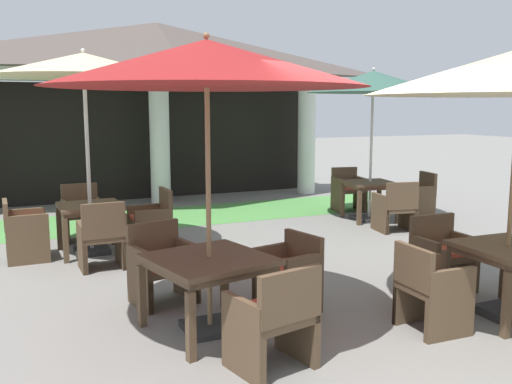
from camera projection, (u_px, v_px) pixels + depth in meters
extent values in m
plane|color=gray|center=(399.00, 345.00, 5.06)|extent=(60.00, 60.00, 0.00)
cylinder|color=white|center=(160.00, 144.00, 12.33)|extent=(0.43, 0.43, 2.65)
cylinder|color=white|center=(307.00, 140.00, 13.83)|extent=(0.43, 0.43, 2.65)
cube|color=white|center=(158.00, 77.00, 12.12)|extent=(8.18, 0.70, 0.24)
pyramid|color=#514742|center=(157.00, 47.00, 12.02)|extent=(8.58, 2.62, 1.02)
cube|color=black|center=(150.00, 142.00, 13.15)|extent=(7.98, 0.16, 2.65)
cube|color=#519347|center=(183.00, 216.00, 11.05)|extent=(10.38, 2.03, 0.01)
cube|color=brown|center=(508.00, 248.00, 5.65)|extent=(0.93, 0.93, 0.05)
cube|color=brown|center=(508.00, 253.00, 5.66)|extent=(0.85, 0.85, 0.07)
cube|color=brown|center=(507.00, 305.00, 5.18)|extent=(0.07, 0.07, 0.63)
cube|color=brown|center=(445.00, 280.00, 5.94)|extent=(0.07, 0.07, 0.63)
cube|color=brown|center=(504.00, 271.00, 6.25)|extent=(0.07, 0.07, 0.63)
cube|color=#2D2D2D|center=(504.00, 312.00, 5.76)|extent=(0.43, 0.43, 0.09)
cylinder|color=olive|center=(511.00, 200.00, 5.58)|extent=(0.05, 0.05, 2.42)
cube|color=brown|center=(433.00, 287.00, 5.35)|extent=(0.54, 0.54, 0.07)
cube|color=#C64C38|center=(434.00, 281.00, 5.34)|extent=(0.50, 0.50, 0.05)
cube|color=brown|center=(414.00, 267.00, 5.23)|extent=(0.08, 0.53, 0.39)
cube|color=brown|center=(417.00, 289.00, 5.59)|extent=(0.53, 0.08, 0.67)
cube|color=brown|center=(451.00, 305.00, 5.14)|extent=(0.53, 0.08, 0.67)
cube|color=brown|center=(435.00, 300.00, 5.69)|extent=(0.06, 0.06, 0.39)
cube|color=brown|center=(469.00, 315.00, 5.26)|extent=(0.06, 0.06, 0.39)
cube|color=brown|center=(397.00, 306.00, 5.51)|extent=(0.06, 0.06, 0.39)
cube|color=brown|center=(429.00, 323.00, 5.08)|extent=(0.06, 0.06, 0.39)
cube|color=brown|center=(444.00, 256.00, 6.54)|extent=(0.63, 0.52, 0.07)
cube|color=#C64C38|center=(444.00, 251.00, 6.53)|extent=(0.58, 0.48, 0.05)
cube|color=brown|center=(432.00, 231.00, 6.72)|extent=(0.61, 0.08, 0.41)
cube|color=brown|center=(463.00, 261.00, 6.66)|extent=(0.08, 0.50, 0.64)
cube|color=brown|center=(424.00, 266.00, 6.45)|extent=(0.08, 0.50, 0.64)
cube|color=brown|center=(475.00, 277.00, 6.48)|extent=(0.06, 0.06, 0.38)
cube|color=brown|center=(437.00, 282.00, 6.27)|extent=(0.06, 0.06, 0.38)
cube|color=brown|center=(449.00, 267.00, 6.88)|extent=(0.06, 0.06, 0.38)
cube|color=brown|center=(411.00, 272.00, 6.67)|extent=(0.06, 0.06, 0.38)
cube|color=brown|center=(90.00, 206.00, 8.16)|extent=(0.89, 0.89, 0.05)
cube|color=brown|center=(90.00, 209.00, 8.17)|extent=(0.82, 0.82, 0.05)
cube|color=brown|center=(66.00, 241.00, 7.69)|extent=(0.07, 0.07, 0.63)
cube|color=brown|center=(125.00, 235.00, 8.03)|extent=(0.07, 0.07, 0.63)
cube|color=brown|center=(59.00, 229.00, 8.41)|extent=(0.07, 0.07, 0.63)
cube|color=brown|center=(114.00, 225.00, 8.75)|extent=(0.07, 0.07, 0.63)
cube|color=#2D2D2D|center=(92.00, 250.00, 8.26)|extent=(0.49, 0.49, 0.08)
cylinder|color=beige|center=(88.00, 162.00, 8.07)|extent=(0.06, 0.06, 2.68)
cone|color=beige|center=(84.00, 65.00, 7.86)|extent=(2.59, 2.59, 0.33)
sphere|color=beige|center=(83.00, 50.00, 7.83)|extent=(0.06, 0.06, 0.06)
cube|color=brown|center=(149.00, 221.00, 8.57)|extent=(0.57, 0.55, 0.07)
cube|color=#C64C38|center=(149.00, 217.00, 8.56)|extent=(0.52, 0.51, 0.05)
cube|color=brown|center=(166.00, 203.00, 8.64)|extent=(0.07, 0.55, 0.45)
cube|color=brown|center=(154.00, 230.00, 8.36)|extent=(0.56, 0.07, 0.62)
cube|color=brown|center=(146.00, 224.00, 8.81)|extent=(0.56, 0.07, 0.62)
cube|color=brown|center=(137.00, 240.00, 8.28)|extent=(0.06, 0.06, 0.37)
cube|color=brown|center=(130.00, 233.00, 8.72)|extent=(0.06, 0.06, 0.37)
cube|color=brown|center=(170.00, 237.00, 8.49)|extent=(0.06, 0.06, 0.37)
cube|color=brown|center=(162.00, 230.00, 8.93)|extent=(0.06, 0.06, 0.37)
cube|color=brown|center=(101.00, 237.00, 7.42)|extent=(0.56, 0.50, 0.07)
cube|color=#C64C38|center=(101.00, 233.00, 7.41)|extent=(0.51, 0.46, 0.05)
cube|color=brown|center=(104.00, 221.00, 7.18)|extent=(0.55, 0.07, 0.46)
cube|color=brown|center=(82.00, 247.00, 7.33)|extent=(0.07, 0.50, 0.63)
cube|color=brown|center=(121.00, 243.00, 7.55)|extent=(0.07, 0.50, 0.63)
cube|color=brown|center=(80.00, 252.00, 7.55)|extent=(0.06, 0.06, 0.39)
cube|color=brown|center=(117.00, 248.00, 7.76)|extent=(0.06, 0.06, 0.39)
cube|color=brown|center=(85.00, 260.00, 7.16)|extent=(0.06, 0.06, 0.39)
cube|color=brown|center=(124.00, 256.00, 7.36)|extent=(0.06, 0.06, 0.39)
cube|color=brown|center=(82.00, 214.00, 8.98)|extent=(0.57, 0.49, 0.07)
cube|color=#C64C38|center=(82.00, 211.00, 8.97)|extent=(0.53, 0.45, 0.05)
cube|color=brown|center=(79.00, 197.00, 9.14)|extent=(0.57, 0.07, 0.44)
cube|color=brown|center=(99.00, 219.00, 9.11)|extent=(0.07, 0.49, 0.66)
cube|color=brown|center=(65.00, 222.00, 8.89)|extent=(0.07, 0.49, 0.66)
cube|color=brown|center=(101.00, 230.00, 8.93)|extent=(0.06, 0.06, 0.39)
cube|color=brown|center=(68.00, 233.00, 8.72)|extent=(0.06, 0.06, 0.39)
cube|color=brown|center=(97.00, 225.00, 9.32)|extent=(0.06, 0.06, 0.39)
cube|color=brown|center=(65.00, 227.00, 9.10)|extent=(0.06, 0.06, 0.39)
cube|color=brown|center=(27.00, 229.00, 7.84)|extent=(0.56, 0.58, 0.07)
cube|color=#C64C38|center=(26.00, 225.00, 7.83)|extent=(0.51, 0.54, 0.05)
cube|color=brown|center=(6.00, 215.00, 7.70)|extent=(0.07, 0.58, 0.39)
cube|color=brown|center=(26.00, 232.00, 8.09)|extent=(0.55, 0.07, 0.68)
cube|color=brown|center=(28.00, 240.00, 7.61)|extent=(0.55, 0.07, 0.68)
cube|color=brown|center=(45.00, 240.00, 8.21)|extent=(0.06, 0.06, 0.40)
cube|color=brown|center=(48.00, 248.00, 7.74)|extent=(0.06, 0.06, 0.40)
cube|color=brown|center=(8.00, 244.00, 8.00)|extent=(0.06, 0.06, 0.40)
cube|color=brown|center=(9.00, 252.00, 7.54)|extent=(0.06, 0.06, 0.40)
cube|color=brown|center=(209.00, 259.00, 5.30)|extent=(1.22, 1.22, 0.05)
cube|color=brown|center=(209.00, 265.00, 5.31)|extent=(1.13, 1.13, 0.07)
cube|color=brown|center=(191.00, 327.00, 4.70)|extent=(0.08, 0.08, 0.61)
cube|color=brown|center=(280.00, 303.00, 5.26)|extent=(0.08, 0.08, 0.61)
cube|color=brown|center=(142.00, 296.00, 5.46)|extent=(0.08, 0.08, 0.61)
cube|color=brown|center=(224.00, 278.00, 6.03)|extent=(0.08, 0.08, 0.61)
cube|color=#2D2D2D|center=(210.00, 327.00, 5.40)|extent=(0.49, 0.49, 0.06)
cylinder|color=olive|center=(208.00, 204.00, 5.22)|extent=(0.05, 0.05, 2.47)
cone|color=maroon|center=(207.00, 63.00, 5.03)|extent=(2.92, 2.92, 0.42)
sphere|color=olive|center=(206.00, 36.00, 4.99)|extent=(0.06, 0.06, 0.06)
cube|color=brown|center=(164.00, 268.00, 6.11)|extent=(0.70, 0.64, 0.07)
cube|color=#C64C38|center=(163.00, 263.00, 6.10)|extent=(0.65, 0.59, 0.05)
cube|color=brown|center=(153.00, 241.00, 6.27)|extent=(0.61, 0.18, 0.44)
cube|color=brown|center=(187.00, 269.00, 6.29)|extent=(0.17, 0.53, 0.66)
cube|color=brown|center=(139.00, 278.00, 5.96)|extent=(0.17, 0.53, 0.66)
cube|color=brown|center=(197.00, 288.00, 6.12)|extent=(0.07, 0.07, 0.36)
cube|color=brown|center=(150.00, 298.00, 5.80)|extent=(0.07, 0.07, 0.36)
cube|color=brown|center=(176.00, 277.00, 6.49)|extent=(0.07, 0.07, 0.36)
cube|color=brown|center=(132.00, 286.00, 6.17)|extent=(0.07, 0.07, 0.36)
cube|color=brown|center=(287.00, 273.00, 5.91)|extent=(0.60, 0.67, 0.07)
cube|color=#C64C38|center=(287.00, 267.00, 5.90)|extent=(0.55, 0.62, 0.05)
cube|color=brown|center=(304.00, 250.00, 6.01)|extent=(0.18, 0.58, 0.36)
cube|color=brown|center=(304.00, 286.00, 5.70)|extent=(0.49, 0.16, 0.65)
cube|color=brown|center=(271.00, 274.00, 6.13)|extent=(0.49, 0.16, 0.65)
cube|color=brown|center=(287.00, 304.00, 5.60)|extent=(0.07, 0.07, 0.36)
cube|color=brown|center=(256.00, 290.00, 6.02)|extent=(0.07, 0.07, 0.36)
cube|color=brown|center=(319.00, 295.00, 5.86)|extent=(0.07, 0.07, 0.36)
cube|color=brown|center=(287.00, 283.00, 6.27)|extent=(0.07, 0.07, 0.36)
cube|color=brown|center=(271.00, 317.00, 4.58)|extent=(0.70, 0.64, 0.07)
cube|color=#C64C38|center=(271.00, 310.00, 4.57)|extent=(0.64, 0.59, 0.05)
cube|color=brown|center=(290.00, 296.00, 4.35)|extent=(0.60, 0.18, 0.42)
cube|color=brown|center=(243.00, 338.00, 4.43)|extent=(0.17, 0.53, 0.64)
cube|color=brown|center=(297.00, 322.00, 4.76)|extent=(0.17, 0.53, 0.64)
cube|color=brown|center=(227.00, 343.00, 4.64)|extent=(0.07, 0.07, 0.39)
cube|color=brown|center=(279.00, 327.00, 4.96)|extent=(0.07, 0.07, 0.39)
cube|color=brown|center=(261.00, 363.00, 4.27)|extent=(0.07, 0.07, 0.39)
cube|color=brown|center=(315.00, 346.00, 4.59)|extent=(0.07, 0.07, 0.39)
cube|color=brown|center=(370.00, 183.00, 10.57)|extent=(0.98, 0.98, 0.05)
cube|color=brown|center=(370.00, 186.00, 10.58)|extent=(0.90, 0.90, 0.06)
cube|color=brown|center=(359.00, 208.00, 10.17)|extent=(0.08, 0.08, 0.63)
cube|color=brown|center=(398.00, 206.00, 10.35)|extent=(0.08, 0.08, 0.63)
cube|color=brown|center=(342.00, 201.00, 10.91)|extent=(0.08, 0.08, 0.63)
cube|color=brown|center=(379.00, 200.00, 11.09)|extent=(0.08, 0.08, 0.63)
cube|color=#2D2D2D|center=(369.00, 218.00, 10.67)|extent=(0.54, 0.54, 0.07)
cylinder|color=beige|center=(371.00, 153.00, 10.49)|extent=(0.05, 0.05, 2.55)
cone|color=#33594C|center=(373.00, 82.00, 10.29)|extent=(2.44, 2.44, 0.39)
sphere|color=beige|center=(374.00, 69.00, 10.26)|extent=(0.06, 0.06, 0.06)
cube|color=brown|center=(394.00, 209.00, 9.69)|extent=(0.67, 0.66, 0.07)
cube|color=#C64C38|center=(394.00, 205.00, 9.68)|extent=(0.62, 0.60, 0.05)
cube|color=brown|center=(402.00, 196.00, 9.40)|extent=(0.58, 0.16, 0.46)
cube|color=brown|center=(380.00, 213.00, 9.63)|extent=(0.16, 0.57, 0.65)
cube|color=brown|center=(408.00, 212.00, 9.77)|extent=(0.16, 0.57, 0.65)
cube|color=brown|center=(373.00, 219.00, 9.90)|extent=(0.06, 0.06, 0.35)
cube|color=brown|center=(400.00, 217.00, 10.03)|extent=(0.06, 0.06, 0.35)
cube|color=brown|center=(387.00, 224.00, 9.41)|extent=(0.06, 0.06, 0.35)
cube|color=brown|center=(415.00, 223.00, 9.54)|extent=(0.06, 0.06, 0.35)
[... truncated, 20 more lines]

